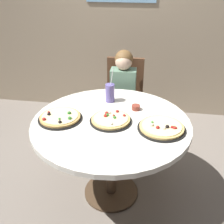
{
  "coord_description": "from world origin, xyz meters",
  "views": [
    {
      "loc": [
        0.28,
        -1.73,
        1.78
      ],
      "look_at": [
        0.0,
        0.05,
        0.8
      ],
      "focal_mm": 42.34,
      "sensor_mm": 36.0,
      "label": 1
    }
  ],
  "objects_px": {
    "pizza_cheese": "(162,127)",
    "sauce_bowl": "(136,107)",
    "dining_table": "(111,131)",
    "chair_wooden": "(124,97)",
    "pizza_veggie": "(111,120)",
    "soda_cup": "(110,93)",
    "diner_child": "(122,108)",
    "pizza_pepperoni": "(60,117)"
  },
  "relations": [
    {
      "from": "diner_child",
      "to": "soda_cup",
      "type": "relative_size",
      "value": 3.52
    },
    {
      "from": "pizza_cheese",
      "to": "soda_cup",
      "type": "relative_size",
      "value": 1.14
    },
    {
      "from": "diner_child",
      "to": "pizza_pepperoni",
      "type": "height_order",
      "value": "diner_child"
    },
    {
      "from": "chair_wooden",
      "to": "pizza_cheese",
      "type": "xyz_separation_m",
      "value": [
        0.39,
        -0.97,
        0.24
      ]
    },
    {
      "from": "chair_wooden",
      "to": "sauce_bowl",
      "type": "height_order",
      "value": "chair_wooden"
    },
    {
      "from": "pizza_cheese",
      "to": "sauce_bowl",
      "type": "height_order",
      "value": "pizza_cheese"
    },
    {
      "from": "pizza_veggie",
      "to": "soda_cup",
      "type": "xyz_separation_m",
      "value": [
        -0.06,
        0.34,
        0.06
      ]
    },
    {
      "from": "dining_table",
      "to": "pizza_pepperoni",
      "type": "height_order",
      "value": "pizza_pepperoni"
    },
    {
      "from": "sauce_bowl",
      "to": "chair_wooden",
      "type": "bearing_deg",
      "value": 104.4
    },
    {
      "from": "dining_table",
      "to": "pizza_veggie",
      "type": "height_order",
      "value": "pizza_veggie"
    },
    {
      "from": "pizza_pepperoni",
      "to": "sauce_bowl",
      "type": "relative_size",
      "value": 4.88
    },
    {
      "from": "diner_child",
      "to": "pizza_cheese",
      "type": "height_order",
      "value": "diner_child"
    },
    {
      "from": "dining_table",
      "to": "chair_wooden",
      "type": "xyz_separation_m",
      "value": [
        -0.0,
        0.9,
        -0.12
      ]
    },
    {
      "from": "pizza_veggie",
      "to": "sauce_bowl",
      "type": "xyz_separation_m",
      "value": [
        0.18,
        0.22,
        0.0
      ]
    },
    {
      "from": "pizza_veggie",
      "to": "pizza_cheese",
      "type": "bearing_deg",
      "value": -8.18
    },
    {
      "from": "pizza_pepperoni",
      "to": "sauce_bowl",
      "type": "xyz_separation_m",
      "value": [
        0.57,
        0.25,
        0.0
      ]
    },
    {
      "from": "chair_wooden",
      "to": "soda_cup",
      "type": "bearing_deg",
      "value": -96.08
    },
    {
      "from": "pizza_cheese",
      "to": "soda_cup",
      "type": "distance_m",
      "value": 0.6
    },
    {
      "from": "diner_child",
      "to": "soda_cup",
      "type": "bearing_deg",
      "value": -99.5
    },
    {
      "from": "soda_cup",
      "to": "chair_wooden",
      "type": "bearing_deg",
      "value": 83.92
    },
    {
      "from": "dining_table",
      "to": "pizza_veggie",
      "type": "xyz_separation_m",
      "value": [
        -0.0,
        -0.01,
        0.11
      ]
    },
    {
      "from": "diner_child",
      "to": "sauce_bowl",
      "type": "height_order",
      "value": "diner_child"
    },
    {
      "from": "chair_wooden",
      "to": "pizza_pepperoni",
      "type": "height_order",
      "value": "chair_wooden"
    },
    {
      "from": "pizza_veggie",
      "to": "pizza_cheese",
      "type": "xyz_separation_m",
      "value": [
        0.38,
        -0.06,
        -0.0
      ]
    },
    {
      "from": "dining_table",
      "to": "pizza_cheese",
      "type": "xyz_separation_m",
      "value": [
        0.38,
        -0.07,
        0.11
      ]
    },
    {
      "from": "chair_wooden",
      "to": "soda_cup",
      "type": "xyz_separation_m",
      "value": [
        -0.06,
        -0.57,
        0.3
      ]
    },
    {
      "from": "pizza_pepperoni",
      "to": "soda_cup",
      "type": "xyz_separation_m",
      "value": [
        0.33,
        0.37,
        0.06
      ]
    },
    {
      "from": "soda_cup",
      "to": "pizza_cheese",
      "type": "bearing_deg",
      "value": -41.78
    },
    {
      "from": "diner_child",
      "to": "dining_table",
      "type": "bearing_deg",
      "value": -90.15
    },
    {
      "from": "chair_wooden",
      "to": "pizza_pepperoni",
      "type": "relative_size",
      "value": 2.78
    },
    {
      "from": "soda_cup",
      "to": "sauce_bowl",
      "type": "height_order",
      "value": "soda_cup"
    },
    {
      "from": "chair_wooden",
      "to": "dining_table",
      "type": "bearing_deg",
      "value": -89.86
    },
    {
      "from": "dining_table",
      "to": "pizza_veggie",
      "type": "relative_size",
      "value": 3.79
    },
    {
      "from": "pizza_cheese",
      "to": "chair_wooden",
      "type": "bearing_deg",
      "value": 111.77
    },
    {
      "from": "pizza_cheese",
      "to": "sauce_bowl",
      "type": "xyz_separation_m",
      "value": [
        -0.21,
        0.28,
        0.0
      ]
    },
    {
      "from": "dining_table",
      "to": "chair_wooden",
      "type": "distance_m",
      "value": 0.91
    },
    {
      "from": "soda_cup",
      "to": "dining_table",
      "type": "bearing_deg",
      "value": -79.36
    },
    {
      "from": "pizza_cheese",
      "to": "sauce_bowl",
      "type": "bearing_deg",
      "value": 126.93
    },
    {
      "from": "dining_table",
      "to": "chair_wooden",
      "type": "relative_size",
      "value": 1.29
    },
    {
      "from": "soda_cup",
      "to": "sauce_bowl",
      "type": "bearing_deg",
      "value": -26.92
    },
    {
      "from": "pizza_veggie",
      "to": "pizza_cheese",
      "type": "distance_m",
      "value": 0.39
    },
    {
      "from": "dining_table",
      "to": "sauce_bowl",
      "type": "relative_size",
      "value": 17.51
    }
  ]
}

